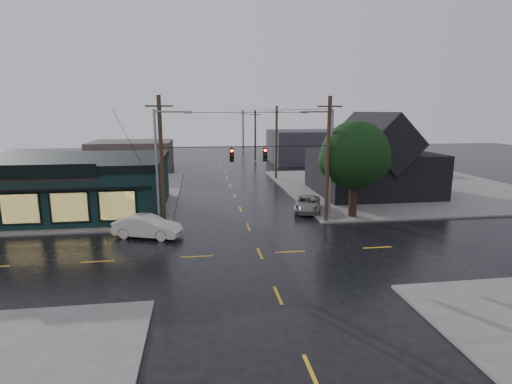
{
  "coord_description": "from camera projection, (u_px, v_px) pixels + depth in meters",
  "views": [
    {
      "loc": [
        -3.69,
        -24.09,
        9.01
      ],
      "look_at": [
        0.35,
        4.1,
        3.2
      ],
      "focal_mm": 28.0,
      "sensor_mm": 36.0,
      "label": 1
    }
  ],
  "objects": [
    {
      "name": "streetlight_ne",
      "position": [
        329.0,
        220.0,
        33.63
      ],
      "size": [
        5.4,
        0.3,
        9.15
      ],
      "primitive_type": null,
      "color": "gray",
      "rests_on": "ground"
    },
    {
      "name": "span_signal_assembly",
      "position": [
        248.0,
        154.0,
        30.85
      ],
      "size": [
        13.0,
        0.48,
        1.23
      ],
      "color": "black",
      "rests_on": "ground"
    },
    {
      "name": "corner_tree",
      "position": [
        355.0,
        156.0,
        33.22
      ],
      "size": [
        5.78,
        5.78,
        8.11
      ],
      "color": "black",
      "rests_on": "ground"
    },
    {
      "name": "utility_pole_ne",
      "position": [
        326.0,
        222.0,
        32.88
      ],
      "size": [
        2.0,
        0.32,
        10.15
      ],
      "primitive_type": null,
      "color": "#342717",
      "rests_on": "ground"
    },
    {
      "name": "streetlight_nw",
      "position": [
        160.0,
        231.0,
        30.35
      ],
      "size": [
        5.4,
        0.3,
        9.15
      ],
      "primitive_type": null,
      "color": "gray",
      "rests_on": "ground"
    },
    {
      "name": "sidewalk_nw",
      "position": [
        45.0,
        197.0,
        42.28
      ],
      "size": [
        28.0,
        28.0,
        0.15
      ],
      "primitive_type": "cube",
      "color": "#605F5A",
      "rests_on": "ground"
    },
    {
      "name": "pizza_shop",
      "position": [
        72.0,
        184.0,
        35.63
      ],
      "size": [
        16.3,
        12.34,
        4.9
      ],
      "color": "black",
      "rests_on": "ground"
    },
    {
      "name": "bg_building_west",
      "position": [
        132.0,
        155.0,
        62.09
      ],
      "size": [
        12.0,
        10.0,
        4.4
      ],
      "primitive_type": "cube",
      "color": "#3E322D",
      "rests_on": "ground"
    },
    {
      "name": "utility_pole_far_c",
      "position": [
        243.0,
        150.0,
        92.53
      ],
      "size": [
        2.0,
        0.32,
        9.15
      ],
      "primitive_type": null,
      "color": "#342717",
      "rests_on": "ground"
    },
    {
      "name": "utility_pole_far_a",
      "position": [
        276.0,
        179.0,
        53.74
      ],
      "size": [
        2.0,
        0.32,
        9.65
      ],
      "primitive_type": null,
      "color": "#342717",
      "rests_on": "ground"
    },
    {
      "name": "utility_pole_nw",
      "position": [
        165.0,
        229.0,
        31.08
      ],
      "size": [
        2.0,
        0.32,
        10.15
      ],
      "primitive_type": null,
      "color": "#342717",
      "rests_on": "ground"
    },
    {
      "name": "sedan_cream",
      "position": [
        147.0,
        227.0,
        28.81
      ],
      "size": [
        5.16,
        3.21,
        1.61
      ],
      "primitive_type": "imported",
      "rotation": [
        0.0,
        0.0,
        1.23
      ],
      "color": "silver",
      "rests_on": "ground"
    },
    {
      "name": "suv_silver",
      "position": [
        308.0,
        204.0,
        36.38
      ],
      "size": [
        3.55,
        5.32,
        1.36
      ],
      "primitive_type": "imported",
      "rotation": [
        0.0,
        0.0,
        -0.29
      ],
      "color": "gray",
      "rests_on": "ground"
    },
    {
      "name": "ground_plane",
      "position": [
        260.0,
        253.0,
        25.67
      ],
      "size": [
        160.0,
        160.0,
        0.0
      ],
      "primitive_type": "plane",
      "color": "black"
    },
    {
      "name": "sidewalk_ne",
      "position": [
        399.0,
        187.0,
        47.84
      ],
      "size": [
        28.0,
        28.0,
        0.15
      ],
      "primitive_type": "cube",
      "color": "#605F5A",
      "rests_on": "ground"
    },
    {
      "name": "ne_building",
      "position": [
        372.0,
        153.0,
        43.36
      ],
      "size": [
        12.6,
        11.6,
        8.75
      ],
      "color": "black",
      "rests_on": "ground"
    },
    {
      "name": "utility_pole_far_b",
      "position": [
        255.0,
        161.0,
        73.13
      ],
      "size": [
        2.0,
        0.32,
        9.15
      ],
      "primitive_type": null,
      "color": "#342717",
      "rests_on": "ground"
    },
    {
      "name": "bg_building_east",
      "position": [
        310.0,
        146.0,
        70.99
      ],
      "size": [
        14.0,
        12.0,
        5.6
      ],
      "primitive_type": "cube",
      "color": "#27262B",
      "rests_on": "ground"
    }
  ]
}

